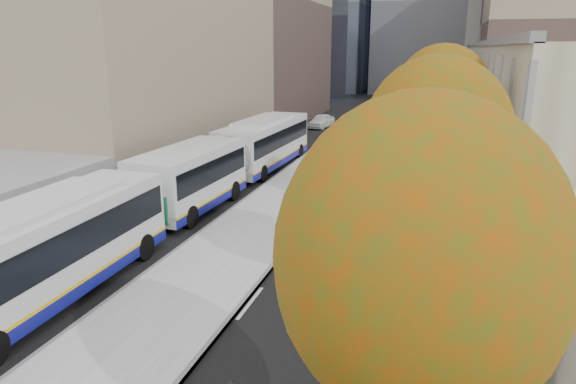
% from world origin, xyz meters
% --- Properties ---
extents(bus_platform, '(4.25, 150.00, 0.15)m').
position_xyz_m(bus_platform, '(-3.88, 35.00, 0.07)').
color(bus_platform, '#A8A8A8').
rests_on(bus_platform, ground).
extents(sidewalk, '(4.75, 150.00, 0.08)m').
position_xyz_m(sidewalk, '(4.12, 35.00, 0.04)').
color(sidewalk, slate).
rests_on(sidewalk, ground).
extents(building_tan, '(18.00, 92.00, 8.00)m').
position_xyz_m(building_tan, '(15.50, 64.00, 4.00)').
color(building_tan, tan).
rests_on(building_tan, ground).
extents(building_far_block, '(30.00, 18.00, 30.00)m').
position_xyz_m(building_far_block, '(6.00, 96.00, 15.00)').
color(building_far_block, gray).
rests_on(building_far_block, ground).
extents(bus_shelter, '(1.90, 4.40, 2.53)m').
position_xyz_m(bus_shelter, '(5.69, 10.96, 2.19)').
color(bus_shelter, '#383A3F').
rests_on(bus_shelter, sidewalk).
extents(tree_b, '(4.00, 4.00, 6.97)m').
position_xyz_m(tree_b, '(3.60, 5.00, 5.04)').
color(tree_b, black).
rests_on(tree_b, sidewalk).
extents(tree_c, '(4.20, 4.20, 7.28)m').
position_xyz_m(tree_c, '(3.60, 13.00, 5.25)').
color(tree_c, black).
rests_on(tree_c, sidewalk).
extents(tree_d, '(4.40, 4.40, 7.60)m').
position_xyz_m(tree_d, '(3.60, 22.00, 5.47)').
color(tree_d, black).
rests_on(tree_d, sidewalk).
extents(bus_far, '(3.45, 18.82, 3.12)m').
position_xyz_m(bus_far, '(-7.65, 25.83, 1.71)').
color(bus_far, silver).
rests_on(bus_far, ground).
extents(distant_car, '(2.28, 4.26, 1.38)m').
position_xyz_m(distant_car, '(-7.98, 48.43, 0.69)').
color(distant_car, silver).
rests_on(distant_car, ground).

